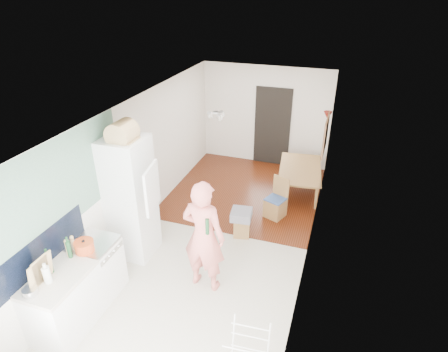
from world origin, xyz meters
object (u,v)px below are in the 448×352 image
Objects in this scene: person at (203,227)px; dining_chair at (276,199)px; dining_table at (300,181)px; stool at (242,226)px.

person reaches higher than dining_chair.
dining_table is 1.27m from dining_chair.
dining_chair is at bearing 158.07° from dining_table.
person is 1.59× the size of dining_table.
dining_table is 3.62× the size of stool.
dining_table is 1.62× the size of dining_chair.
dining_chair is 2.24× the size of stool.
person reaches higher than stool.
dining_table reaches higher than stool.
person is 2.41m from dining_chair.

